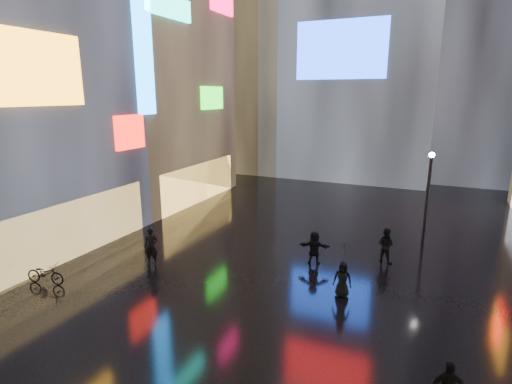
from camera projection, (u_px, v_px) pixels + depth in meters
The scene contains 10 objects.
ground at pixel (316, 249), 21.67m from camera, with size 140.00×140.00×0.00m, color black.
building_left_far at pixel (141, 57), 30.72m from camera, with size 10.28×12.00×22.00m.
tower_flank_left at pixel (252, 49), 43.63m from camera, with size 10.00×10.00×26.00m, color black.
lamp_far at pixel (428, 193), 21.72m from camera, with size 0.30×0.30×5.20m.
pedestrian_4 at pixel (342, 279), 16.44m from camera, with size 0.76×0.49×1.55m, color black.
pedestrian_5 at pixel (314, 248), 19.63m from camera, with size 1.55×0.49×1.67m, color black.
pedestrian_6 at pixel (151, 247), 19.51m from camera, with size 0.69×0.45×1.89m, color black.
pedestrian_7 at pixel (385, 245), 19.87m from camera, with size 0.86×0.67×1.77m, color black.
umbrella_2 at pixel (344, 252), 16.15m from camera, with size 0.94×0.95×0.86m, color black.
bicycle at pixel (45, 274), 17.63m from camera, with size 0.64×1.83×0.96m, color black.
Camera 1 is at (5.32, 0.13, 8.19)m, focal length 28.00 mm.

